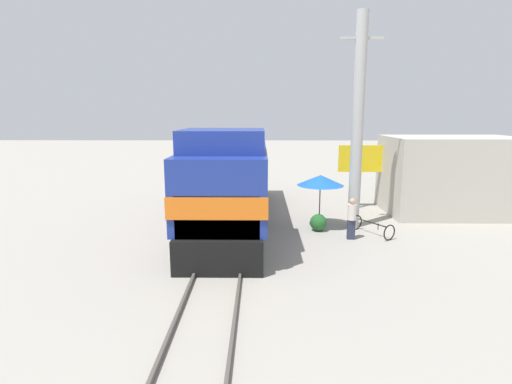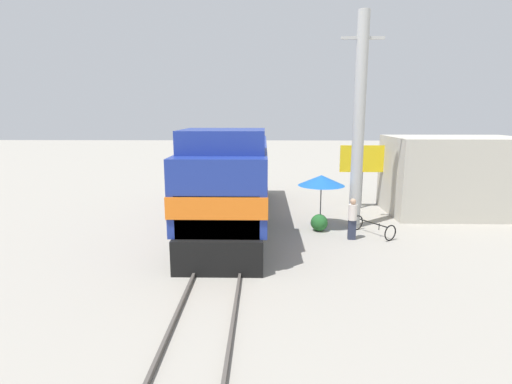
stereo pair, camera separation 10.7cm
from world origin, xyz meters
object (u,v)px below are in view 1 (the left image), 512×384
(utility_pole, at_px, (358,123))
(billboard_sign, at_px, (361,162))
(person_bystander, at_px, (352,217))
(locomotive, at_px, (231,181))
(bicycle, at_px, (372,227))
(vendor_umbrella, at_px, (320,180))

(utility_pole, distance_m, billboard_sign, 4.46)
(person_bystander, bearing_deg, billboard_sign, 73.53)
(locomotive, height_order, bicycle, locomotive)
(locomotive, relative_size, utility_pole, 1.48)
(utility_pole, bearing_deg, locomotive, 173.19)
(vendor_umbrella, bearing_deg, locomotive, 169.21)
(billboard_sign, bearing_deg, bicycle, -97.17)
(utility_pole, xyz_separation_m, person_bystander, (-0.49, -1.81, -3.71))
(person_bystander, bearing_deg, locomotive, 153.80)
(billboard_sign, distance_m, bicycle, 5.47)
(locomotive, bearing_deg, billboard_sign, 24.89)
(billboard_sign, bearing_deg, vendor_umbrella, -124.91)
(utility_pole, bearing_deg, bicycle, -66.92)
(locomotive, relative_size, billboard_sign, 4.03)
(locomotive, bearing_deg, person_bystander, -26.20)
(utility_pole, distance_m, person_bystander, 4.16)
(bicycle, bearing_deg, billboard_sign, 50.22)
(utility_pole, height_order, person_bystander, utility_pole)
(utility_pole, height_order, billboard_sign, utility_pole)
(locomotive, relative_size, vendor_umbrella, 5.74)
(person_bystander, height_order, bicycle, person_bystander)
(billboard_sign, xyz_separation_m, person_bystander, (-1.64, -5.56, -1.59))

